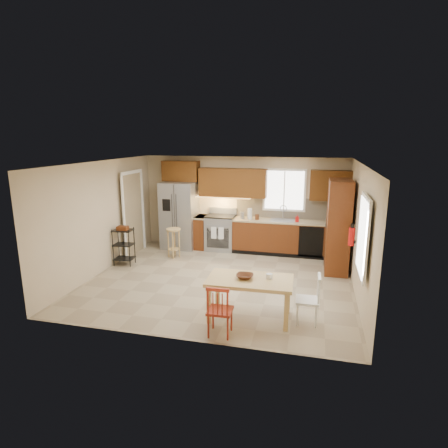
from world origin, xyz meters
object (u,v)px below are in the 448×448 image
fire_extinguisher (352,237)px  chair_white (307,299)px  table_jar (269,277)px  table_bowl (245,279)px  pantry (338,226)px  dining_table (250,299)px  chair_red (220,310)px  refrigerator (179,215)px  range_stove (221,233)px  soap_bottle (297,218)px  bar_stool (174,243)px  utility_cart (124,246)px

fire_extinguisher → chair_white: fire_extinguisher is taller
chair_white → table_jar: 0.71m
table_bowl → chair_white: bearing=2.8°
pantry → dining_table: 3.22m
chair_red → table_bowl: chair_red is taller
fire_extinguisher → refrigerator: bearing=155.5°
refrigerator → dining_table: bearing=-54.7°
range_stove → refrigerator: bearing=-177.0°
soap_bottle → refrigerator: bearing=179.5°
soap_bottle → bar_stool: bearing=-164.3°
chair_red → bar_stool: 4.03m
bar_stool → dining_table: bearing=-45.8°
dining_table → pantry: bearing=59.3°
soap_bottle → chair_red: soap_bottle is taller
pantry → dining_table: pantry is taller
utility_cart → refrigerator: bearing=60.4°
refrigerator → bar_stool: refrigerator is taller
fire_extinguisher → bar_stool: 4.38m
table_jar → bar_stool: (-2.76, 2.71, -0.35)m
refrigerator → pantry: bearing=-12.6°
range_stove → pantry: 3.19m
range_stove → dining_table: size_ratio=0.65×
soap_bottle → fire_extinguisher: (1.15, -1.95, 0.10)m
refrigerator → chair_red: bearing=-62.5°
dining_table → bar_stool: size_ratio=1.89×
chair_red → chair_white: same height
refrigerator → dining_table: 4.54m
table_bowl → bar_stool: 3.67m
pantry → bar_stool: size_ratio=2.80×
pantry → chair_white: (-0.57, -2.70, -0.63)m
chair_white → dining_table: bearing=91.4°
dining_table → range_stove: bearing=109.7°
dining_table → table_jar: (0.31, 0.09, 0.38)m
fire_extinguisher → bar_stool: size_ratio=0.48×
chair_red → soap_bottle: bearing=76.2°
soap_bottle → pantry: (0.95, -0.90, 0.05)m
fire_extinguisher → chair_white: bearing=-115.2°
fire_extinguisher → chair_white: size_ratio=0.43×
range_stove → table_jar: size_ratio=8.36×
dining_table → utility_cart: 3.94m
fire_extinguisher → chair_red: 3.21m
chair_red → bar_stool: size_ratio=1.11×
soap_bottle → chair_white: size_ratio=0.23×
range_stove → soap_bottle: soap_bottle is taller
chair_white → bar_stool: size_ratio=1.11×
chair_white → table_bowl: chair_white is taller
range_stove → pantry: size_ratio=0.44×
chair_white → table_jar: (-0.64, 0.04, 0.31)m
chair_white → table_bowl: (-1.04, -0.05, 0.28)m
range_stove → table_bowl: range_stove is taller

